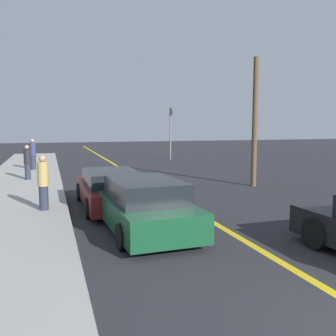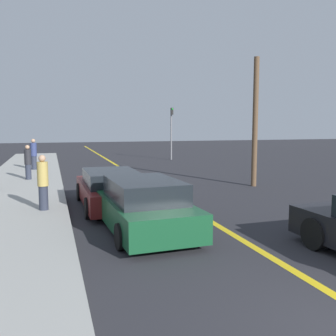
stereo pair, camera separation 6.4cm
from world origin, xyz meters
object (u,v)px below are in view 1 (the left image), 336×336
pedestrian_far_standing (27,162)px  pedestrian_by_sign (33,154)px  pedestrian_near_curb (43,182)px  car_far_distant (111,189)px  traffic_light (171,128)px  utility_pole (255,123)px  car_ahead_center (144,206)px

pedestrian_far_standing → pedestrian_by_sign: pedestrian_by_sign is taller
pedestrian_by_sign → pedestrian_near_curb: bearing=-86.4°
car_far_distant → pedestrian_near_curb: (-2.14, -0.48, 0.40)m
traffic_light → utility_pole: (-0.47, -13.62, 0.34)m
car_ahead_center → utility_pole: (6.51, 5.53, 2.22)m
traffic_light → car_ahead_center: bearing=-110.0°
pedestrian_near_curb → utility_pole: size_ratio=0.30×
traffic_light → pedestrian_by_sign: bearing=-153.1°
pedestrian_by_sign → traffic_light: traffic_light is taller
car_ahead_center → utility_pole: bearing=37.7°
pedestrian_by_sign → utility_pole: bearing=-41.0°
car_ahead_center → car_far_distant: car_ahead_center is taller
traffic_light → utility_pole: size_ratio=0.72×
car_ahead_center → pedestrian_far_standing: 10.26m
car_far_distant → utility_pole: (6.88, 2.47, 2.26)m
pedestrian_by_sign → traffic_light: 11.53m
pedestrian_far_standing → car_ahead_center: bearing=-71.1°
pedestrian_far_standing → traffic_light: bearing=42.5°
car_far_distant → pedestrian_by_sign: size_ratio=2.57×
pedestrian_near_curb → pedestrian_far_standing: pedestrian_near_curb is taller
car_far_distant → pedestrian_far_standing: 7.28m
pedestrian_by_sign → traffic_light: (10.21, 5.17, 1.47)m
pedestrian_near_curb → traffic_light: size_ratio=0.41×
car_ahead_center → pedestrian_by_sign: bearing=100.4°
car_ahead_center → traffic_light: size_ratio=1.11×
pedestrian_far_standing → utility_pole: utility_pole is taller
utility_pole → pedestrian_far_standing: bearing=157.0°
car_far_distant → pedestrian_near_curb: pedestrian_near_curb is taller
car_far_distant → pedestrian_by_sign: 11.30m
traffic_light → utility_pole: utility_pole is taller
pedestrian_near_curb → pedestrian_by_sign: 11.42m
pedestrian_by_sign → utility_pole: 13.02m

